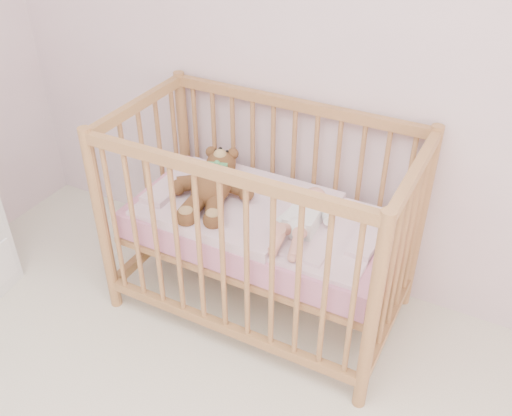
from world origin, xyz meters
The scene contains 6 objects.
wall_back centered at (0.00, 2.00, 1.35)m, with size 4.00×0.02×2.70m, color silver.
crib centered at (-0.31, 1.60, 0.50)m, with size 1.36×0.76×1.00m, color tan, non-canonical shape.
mattress centered at (-0.31, 1.60, 0.49)m, with size 1.22×0.62×0.13m, color pink.
blanket centered at (-0.31, 1.60, 0.56)m, with size 1.10×0.58×0.06m, color pink, non-canonical shape.
baby centered at (-0.10, 1.58, 0.64)m, with size 0.24×0.50×0.12m, color white, non-canonical shape.
teddy_bear centered at (-0.56, 1.58, 0.65)m, with size 0.42×0.59×0.16m, color brown, non-canonical shape.
Camera 1 is at (0.66, -0.31, 2.07)m, focal length 40.00 mm.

